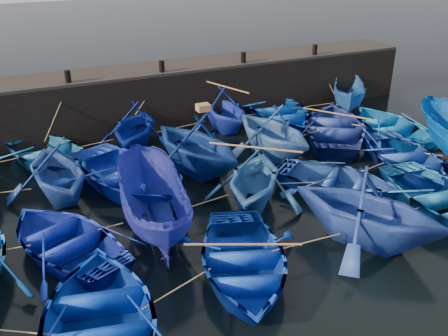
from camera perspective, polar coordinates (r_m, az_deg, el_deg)
name	(u,v)px	position (r m, az deg, el deg)	size (l,w,h in m)	color
ground	(269,230)	(15.29, 5.14, -7.04)	(120.00, 120.00, 0.00)	black
quay_wall	(157,96)	(23.61, -7.62, 8.11)	(26.00, 2.50, 2.50)	black
quay_top	(156,69)	(23.26, -7.81, 11.19)	(26.00, 2.50, 0.12)	black
bollard_1	(68,76)	(21.50, -17.42, 9.96)	(0.24, 0.24, 0.50)	black
bollard_2	(162,66)	(22.35, -7.13, 11.47)	(0.24, 0.24, 0.50)	black
bollard_3	(243,57)	(23.86, 2.22, 12.53)	(0.24, 0.24, 0.50)	black
bollard_4	(315,50)	(25.90, 10.34, 13.17)	(0.24, 0.24, 0.50)	black
boat_1	(49,154)	(20.18, -19.39, 1.54)	(3.48, 4.86, 1.01)	blue
boat_2	(135,126)	(20.80, -10.17, 4.76)	(3.23, 3.75, 1.97)	#001275
boat_3	(224,109)	(22.48, -0.02, 6.79)	(3.29, 3.81, 2.01)	#162DCB
boat_4	(277,111)	(23.70, 6.12, 6.52)	(3.89, 5.44, 1.13)	#0439A7
boat_5	(349,96)	(25.83, 14.11, 8.02)	(1.55, 4.11, 1.59)	#1A52A3
boat_7	(57,170)	(17.37, -18.52, -0.20)	(3.47, 4.03, 2.12)	navy
boat_8	(132,175)	(17.47, -10.52, -0.81)	(4.07, 5.69, 1.18)	#1132CD
boat_9	(196,143)	(18.26, -3.19, 2.88)	(3.91, 4.54, 2.39)	navy
boat_10	(273,130)	(19.82, 5.59, 4.40)	(3.65, 4.24, 2.23)	#2F5FB0
boat_11	(335,127)	(22.05, 12.58, 4.61)	(3.97, 5.56, 1.15)	navy
boat_12	(390,126)	(23.05, 18.47, 4.61)	(3.48, 4.86, 1.01)	blue
boat_14	(65,240)	(14.59, -17.66, -7.80)	(3.30, 4.61, 0.96)	#0A1C90
boat_15	(152,204)	(14.78, -8.23, -4.08)	(1.89, 5.01, 1.94)	navy
boat_16	(254,177)	(16.17, 3.48, -1.00)	(3.28, 3.80, 2.00)	#255C9B
boat_17	(338,180)	(17.59, 12.87, -1.33)	(3.15, 4.40, 0.91)	#1C4596
boat_18	(406,158)	(19.84, 20.05, 1.04)	(3.50, 4.89, 1.02)	navy
boat_21	(100,322)	(11.57, -13.94, -16.72)	(3.83, 5.36, 1.11)	#012797
boat_22	(243,261)	(13.08, 2.13, -10.61)	(3.40, 4.75, 0.99)	#0830B3
boat_23	(368,208)	(14.61, 16.18, -4.38)	(3.83, 4.44, 2.34)	navy
boat_24	(445,200)	(17.20, 23.95, -3.36)	(3.70, 5.18, 1.07)	blue
wooden_crate	(203,107)	(17.91, -2.40, 6.92)	(0.46, 0.39, 0.24)	olive
mooring_ropes	(202,145)	(18.88, -2.53, 2.63)	(18.39, 11.96, 2.10)	tan
loose_oars	(268,136)	(17.95, 5.00, 3.69)	(10.22, 12.01, 1.08)	#99724C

